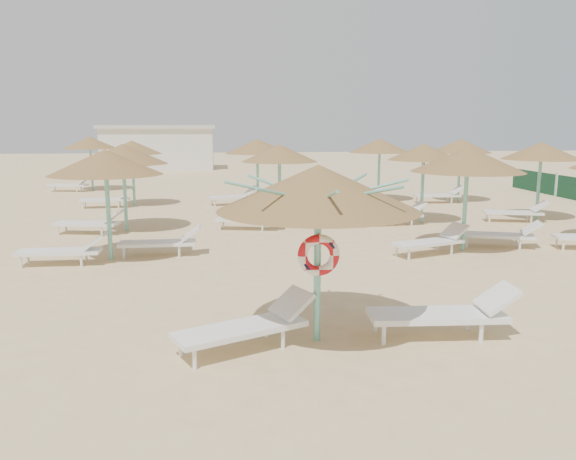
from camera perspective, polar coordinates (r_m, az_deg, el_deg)
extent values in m
plane|color=#D9BD84|center=(8.99, 3.26, -10.68)|extent=(120.00, 120.00, 0.00)
cylinder|color=#6FC1AD|center=(8.48, 3.00, -3.97)|extent=(0.11, 0.11, 2.26)
cone|color=olive|center=(8.26, 3.08, 4.32)|extent=(3.01, 3.01, 0.68)
cylinder|color=#6FC1AD|center=(8.29, 3.06, 2.59)|extent=(0.20, 0.20, 0.12)
cylinder|color=#6FC1AD|center=(8.41, 7.74, 4.02)|extent=(1.36, 0.04, 0.35)
cylinder|color=#6FC1AD|center=(8.83, 5.66, 4.38)|extent=(0.99, 0.99, 0.35)
cylinder|color=#6FC1AD|center=(8.94, 2.31, 4.49)|extent=(0.04, 1.36, 0.35)
cylinder|color=#6FC1AD|center=(8.67, -0.68, 4.31)|extent=(0.99, 0.99, 0.35)
cylinder|color=#6FC1AD|center=(8.17, -1.72, 3.92)|extent=(1.36, 0.04, 0.35)
cylinder|color=#6FC1AD|center=(7.71, 0.11, 3.52)|extent=(0.99, 0.99, 0.35)
cylinder|color=#6FC1AD|center=(7.59, 3.98, 3.38)|extent=(0.04, 1.36, 0.35)
cylinder|color=#6FC1AD|center=(7.89, 7.20, 3.60)|extent=(0.99, 0.99, 0.35)
torus|color=red|center=(8.33, 3.13, -2.57)|extent=(0.64, 0.15, 0.64)
cylinder|color=white|center=(7.88, -9.47, -12.85)|extent=(0.06, 0.06, 0.29)
cylinder|color=white|center=(8.32, -10.84, -11.58)|extent=(0.06, 0.06, 0.29)
cylinder|color=white|center=(8.45, -0.52, -11.03)|extent=(0.06, 0.06, 0.29)
cylinder|color=white|center=(8.87, -2.27, -9.97)|extent=(0.06, 0.06, 0.29)
cube|color=white|center=(8.34, -4.85, -10.00)|extent=(2.05, 1.40, 0.08)
cube|color=white|center=(8.66, 0.36, -7.43)|extent=(0.71, 0.77, 0.38)
cylinder|color=white|center=(8.70, 9.70, -10.47)|extent=(0.07, 0.07, 0.31)
cylinder|color=white|center=(9.20, 8.95, -9.25)|extent=(0.07, 0.07, 0.31)
cylinder|color=white|center=(9.13, 19.03, -9.88)|extent=(0.07, 0.07, 0.31)
cylinder|color=white|center=(9.61, 17.80, -8.76)|extent=(0.07, 0.07, 0.31)
cube|color=white|center=(9.11, 14.86, -8.37)|extent=(2.15, 0.83, 0.09)
cube|color=white|center=(9.35, 20.47, -6.48)|extent=(0.58, 0.70, 0.40)
cylinder|color=#6FC1AD|center=(14.29, -17.78, 1.62)|extent=(0.11, 0.11, 2.30)
cone|color=olive|center=(14.16, -18.06, 6.58)|extent=(2.69, 2.69, 0.61)
cylinder|color=#6FC1AD|center=(14.18, -18.00, 5.61)|extent=(0.20, 0.20, 0.12)
cylinder|color=white|center=(14.35, -25.51, -3.00)|extent=(0.06, 0.06, 0.28)
cylinder|color=white|center=(14.81, -24.89, -2.55)|extent=(0.06, 0.06, 0.28)
cylinder|color=white|center=(13.97, -20.26, -2.96)|extent=(0.06, 0.06, 0.28)
cylinder|color=white|center=(14.44, -19.80, -2.50)|extent=(0.06, 0.06, 0.28)
cube|color=white|center=(14.31, -22.21, -2.04)|extent=(1.90, 0.63, 0.08)
cube|color=white|center=(14.05, -18.94, -1.05)|extent=(0.49, 0.60, 0.36)
cylinder|color=white|center=(14.47, -16.35, -2.28)|extent=(0.06, 0.06, 0.28)
cylinder|color=white|center=(14.95, -16.05, -1.85)|extent=(0.06, 0.06, 0.28)
cylinder|color=white|center=(14.31, -11.00, -2.18)|extent=(0.06, 0.06, 0.28)
cylinder|color=white|center=(14.80, -10.88, -1.75)|extent=(0.06, 0.06, 0.28)
cube|color=white|center=(14.56, -13.12, -1.31)|extent=(1.90, 0.63, 0.08)
cube|color=white|center=(14.45, -9.81, -0.31)|extent=(0.49, 0.60, 0.36)
cylinder|color=#6FC1AD|center=(18.14, -16.24, 3.51)|extent=(0.11, 0.11, 2.30)
cone|color=olive|center=(18.03, -16.44, 7.43)|extent=(2.71, 2.71, 0.61)
cylinder|color=#6FC1AD|center=(18.05, -16.40, 6.66)|extent=(0.20, 0.20, 0.12)
cylinder|color=white|center=(18.23, -22.32, -0.04)|extent=(0.06, 0.06, 0.28)
cylinder|color=white|center=(18.67, -21.63, 0.24)|extent=(0.06, 0.06, 0.28)
cylinder|color=white|center=(17.66, -18.41, -0.11)|extent=(0.06, 0.06, 0.28)
cylinder|color=white|center=(18.11, -17.80, 0.19)|extent=(0.06, 0.06, 0.28)
cube|color=white|center=(18.08, -19.74, 0.63)|extent=(1.99, 0.99, 0.08)
cube|color=white|center=(17.71, -17.28, 1.36)|extent=(0.60, 0.68, 0.36)
cylinder|color=#6FC1AD|center=(23.73, -15.44, 5.14)|extent=(0.11, 0.11, 2.30)
cone|color=olive|center=(23.65, -15.58, 8.10)|extent=(2.39, 2.39, 0.54)
cylinder|color=#6FC1AD|center=(23.66, -15.56, 7.55)|extent=(0.20, 0.20, 0.12)
cylinder|color=white|center=(23.52, -20.11, 2.35)|extent=(0.06, 0.06, 0.28)
cylinder|color=white|center=(24.01, -19.90, 2.52)|extent=(0.06, 0.06, 0.28)
cylinder|color=white|center=(23.32, -16.84, 2.47)|extent=(0.06, 0.06, 0.28)
cylinder|color=white|center=(23.81, -16.70, 2.64)|extent=(0.06, 0.06, 0.28)
cube|color=white|center=(23.61, -18.12, 2.94)|extent=(1.93, 0.71, 0.08)
cube|color=white|center=(23.48, -16.10, 3.60)|extent=(0.51, 0.62, 0.36)
cylinder|color=#6FC1AD|center=(18.13, -0.87, 3.93)|extent=(0.11, 0.11, 2.30)
cone|color=olive|center=(18.03, -0.88, 7.83)|extent=(2.44, 2.44, 0.55)
cylinder|color=#6FC1AD|center=(18.04, -0.88, 7.09)|extent=(0.20, 0.20, 0.12)
cylinder|color=white|center=(17.72, -6.94, 0.40)|extent=(0.06, 0.06, 0.28)
cylinder|color=white|center=(18.20, -6.60, 0.67)|extent=(0.06, 0.06, 0.28)
cylinder|color=white|center=(17.47, -2.62, 0.32)|extent=(0.06, 0.06, 0.28)
cylinder|color=white|center=(17.96, -2.38, 0.60)|extent=(0.06, 0.06, 0.28)
cube|color=white|center=(17.77, -4.26, 1.06)|extent=(1.99, 1.02, 0.08)
cube|color=white|center=(17.60, -1.54, 1.79)|extent=(0.60, 0.69, 0.36)
cylinder|color=#6FC1AD|center=(23.77, -3.11, 5.51)|extent=(0.11, 0.11, 2.30)
cone|color=olive|center=(23.69, -3.14, 8.50)|extent=(2.71, 2.71, 0.61)
cylinder|color=#6FC1AD|center=(23.70, -3.13, 7.92)|extent=(0.20, 0.20, 0.12)
cylinder|color=white|center=(22.99, -7.45, 2.73)|extent=(0.06, 0.06, 0.28)
cylinder|color=white|center=(23.47, -7.75, 2.88)|extent=(0.06, 0.06, 0.28)
cylinder|color=white|center=(23.36, -4.23, 2.91)|extent=(0.06, 0.06, 0.28)
cylinder|color=white|center=(23.83, -4.60, 3.06)|extent=(0.06, 0.06, 0.28)
cube|color=white|center=(23.41, -5.71, 3.35)|extent=(2.00, 1.09, 0.08)
cube|color=white|center=(23.63, -3.74, 4.04)|extent=(0.62, 0.70, 0.36)
cylinder|color=#6FC1AD|center=(15.34, 17.53, 2.21)|extent=(0.11, 0.11, 2.30)
cone|color=olive|center=(15.22, 17.79, 6.86)|extent=(2.88, 2.88, 0.65)
cylinder|color=#6FC1AD|center=(15.23, 17.74, 5.94)|extent=(0.20, 0.20, 0.12)
cylinder|color=white|center=(14.05, 12.20, -2.46)|extent=(0.06, 0.06, 0.28)
cylinder|color=white|center=(14.43, 10.97, -2.07)|extent=(0.06, 0.06, 0.28)
cylinder|color=white|center=(14.91, 16.28, -1.90)|extent=(0.06, 0.06, 0.28)
cylinder|color=white|center=(15.27, 15.03, -1.54)|extent=(0.06, 0.06, 0.28)
cube|color=white|center=(14.69, 14.08, -1.25)|extent=(2.00, 1.21, 0.08)
cube|color=white|center=(15.20, 16.57, -0.06)|extent=(0.66, 0.73, 0.36)
cylinder|color=white|center=(15.91, 17.71, -1.20)|extent=(0.06, 0.06, 0.28)
cylinder|color=white|center=(16.40, 17.55, -0.85)|extent=(0.06, 0.06, 0.28)
cylinder|color=white|center=(16.10, 22.49, -1.38)|extent=(0.06, 0.06, 0.28)
cylinder|color=white|center=(16.58, 22.20, -1.03)|extent=(0.06, 0.06, 0.28)
cube|color=white|center=(16.22, 20.48, -0.51)|extent=(2.00, 1.21, 0.08)
cube|color=white|center=(16.32, 23.48, 0.21)|extent=(0.66, 0.73, 0.36)
cylinder|color=#6FC1AD|center=(19.45, 13.48, 4.10)|extent=(0.11, 0.11, 2.30)
cone|color=olive|center=(19.35, 13.64, 7.72)|extent=(2.41, 2.41, 0.54)
cylinder|color=#6FC1AD|center=(19.36, 13.61, 7.04)|extent=(0.20, 0.20, 0.12)
cylinder|color=white|center=(18.31, 8.67, 0.69)|extent=(0.06, 0.06, 0.28)
cylinder|color=white|center=(18.77, 8.09, 0.94)|extent=(0.06, 0.06, 0.28)
cylinder|color=white|center=(18.86, 12.47, 0.84)|extent=(0.06, 0.06, 0.28)
cylinder|color=white|center=(19.31, 11.82, 1.09)|extent=(0.06, 0.06, 0.28)
cube|color=white|center=(18.83, 10.65, 1.45)|extent=(1.96, 0.84, 0.08)
cube|color=white|center=(19.15, 13.00, 2.24)|extent=(0.55, 0.65, 0.36)
cylinder|color=#6FC1AD|center=(24.74, 9.21, 5.59)|extent=(0.11, 0.11, 2.30)
cone|color=olive|center=(24.66, 9.29, 8.46)|extent=(2.61, 2.61, 0.59)
cylinder|color=#6FC1AD|center=(24.67, 9.28, 7.90)|extent=(0.20, 0.20, 0.12)
cylinder|color=white|center=(23.95, 4.96, 3.10)|extent=(0.06, 0.06, 0.28)
cylinder|color=white|center=(24.45, 5.02, 3.25)|extent=(0.06, 0.06, 0.28)
cylinder|color=white|center=(23.93, 8.20, 3.02)|extent=(0.06, 0.06, 0.28)
cylinder|color=white|center=(24.42, 8.19, 3.17)|extent=(0.06, 0.06, 0.28)
cube|color=white|center=(24.15, 6.90, 3.55)|extent=(2.00, 1.08, 0.08)
cube|color=white|center=(24.13, 8.93, 4.07)|extent=(0.62, 0.70, 0.36)
cylinder|color=white|center=(16.47, 26.19, -1.41)|extent=(0.06, 0.06, 0.28)
cylinder|color=white|center=(16.93, 25.61, -1.06)|extent=(0.06, 0.06, 0.28)
cylinder|color=#6FC1AD|center=(21.43, 24.11, 4.04)|extent=(0.11, 0.11, 2.30)
cone|color=olive|center=(21.34, 24.36, 7.35)|extent=(2.65, 2.65, 0.60)
cylinder|color=#6FC1AD|center=(21.35, 24.31, 6.71)|extent=(0.20, 0.20, 0.12)
cylinder|color=white|center=(20.25, 19.80, 1.13)|extent=(0.06, 0.06, 0.28)
cylinder|color=white|center=(20.74, 19.54, 1.35)|extent=(0.06, 0.06, 0.28)
cylinder|color=white|center=(20.56, 23.49, 1.00)|extent=(0.06, 0.06, 0.28)
cylinder|color=white|center=(21.04, 23.15, 1.23)|extent=(0.06, 0.06, 0.28)
cube|color=white|center=(20.64, 21.88, 1.66)|extent=(2.00, 1.11, 0.08)
cube|color=white|center=(20.82, 24.20, 2.23)|extent=(0.63, 0.71, 0.36)
cylinder|color=#6FC1AD|center=(30.12, -19.33, 6.01)|extent=(0.11, 0.11, 2.30)
cone|color=olive|center=(30.06, -19.48, 8.36)|extent=(2.65, 2.65, 0.60)
cylinder|color=#6FC1AD|center=(30.07, -19.45, 7.91)|extent=(0.20, 0.20, 0.12)
cylinder|color=white|center=(30.20, -23.00, 3.85)|extent=(0.06, 0.06, 0.28)
cylinder|color=white|center=(30.64, -22.59, 3.96)|extent=(0.06, 0.06, 0.28)
cylinder|color=white|center=(29.62, -20.66, 3.89)|extent=(0.06, 0.06, 0.28)
cylinder|color=white|center=(30.08, -20.27, 4.01)|extent=(0.06, 0.06, 0.28)
cube|color=white|center=(30.06, -21.45, 4.27)|extent=(1.98, 0.95, 0.08)
cube|color=white|center=(29.69, -19.98, 4.77)|extent=(0.58, 0.68, 0.36)
cylinder|color=#6FC1AD|center=(25.34, 16.99, 5.38)|extent=(0.11, 0.11, 2.30)
cone|color=olive|center=(25.26, 17.14, 8.18)|extent=(2.57, 2.57, 0.58)
cylinder|color=#6FC1AD|center=(25.27, 17.11, 7.64)|extent=(0.20, 0.20, 0.12)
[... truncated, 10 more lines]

